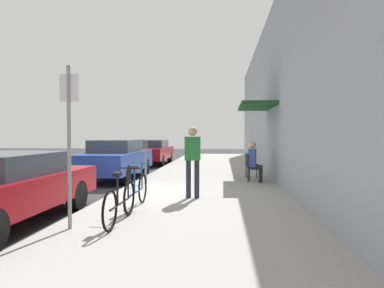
% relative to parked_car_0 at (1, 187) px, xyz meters
% --- Properties ---
extents(ground_plane, '(60.00, 60.00, 0.00)m').
position_rel_parked_car_0_xyz_m(ground_plane, '(1.10, 2.80, -0.69)').
color(ground_plane, '#2D2D30').
extents(sidewalk_slab, '(4.50, 32.00, 0.12)m').
position_rel_parked_car_0_xyz_m(sidewalk_slab, '(3.35, 4.80, -0.63)').
color(sidewalk_slab, '#9E9B93').
rests_on(sidewalk_slab, ground_plane).
extents(building_facade, '(1.40, 32.00, 6.09)m').
position_rel_parked_car_0_xyz_m(building_facade, '(5.75, 4.81, 2.36)').
color(building_facade, '#999EA8').
rests_on(building_facade, ground_plane).
extents(parked_car_0, '(1.80, 4.40, 1.29)m').
position_rel_parked_car_0_xyz_m(parked_car_0, '(0.00, 0.00, 0.00)').
color(parked_car_0, maroon).
rests_on(parked_car_0, ground_plane).
extents(parked_car_1, '(1.80, 4.40, 1.43)m').
position_rel_parked_car_0_xyz_m(parked_car_1, '(-0.00, 6.31, 0.06)').
color(parked_car_1, navy).
rests_on(parked_car_1, ground_plane).
extents(parked_car_2, '(1.80, 4.40, 1.34)m').
position_rel_parked_car_0_xyz_m(parked_car_2, '(0.00, 12.53, 0.02)').
color(parked_car_2, maroon).
rests_on(parked_car_2, ground_plane).
extents(parking_meter, '(0.12, 0.10, 1.32)m').
position_rel_parked_car_0_xyz_m(parking_meter, '(1.55, 4.53, 0.20)').
color(parking_meter, slate).
rests_on(parking_meter, sidewalk_slab).
extents(street_sign, '(0.32, 0.06, 2.60)m').
position_rel_parked_car_0_xyz_m(street_sign, '(1.50, -0.47, 0.95)').
color(street_sign, gray).
rests_on(street_sign, sidewalk_slab).
extents(bicycle_0, '(0.46, 1.71, 0.90)m').
position_rel_parked_car_0_xyz_m(bicycle_0, '(2.20, -0.05, -0.21)').
color(bicycle_0, black).
rests_on(bicycle_0, sidewalk_slab).
extents(bicycle_1, '(0.46, 1.71, 0.90)m').
position_rel_parked_car_0_xyz_m(bicycle_1, '(2.17, 1.11, -0.21)').
color(bicycle_1, black).
rests_on(bicycle_1, sidewalk_slab).
extents(cafe_chair_0, '(0.52, 0.52, 0.87)m').
position_rel_parked_car_0_xyz_m(cafe_chair_0, '(4.87, 5.19, -0.06)').
color(cafe_chair_0, black).
rests_on(cafe_chair_0, sidewalk_slab).
extents(seated_patron_0, '(0.48, 0.42, 1.29)m').
position_rel_parked_car_0_xyz_m(seated_patron_0, '(4.93, 5.17, 0.13)').
color(seated_patron_0, '#232838').
rests_on(seated_patron_0, sidewalk_slab).
extents(cafe_chair_1, '(0.48, 0.48, 0.87)m').
position_rel_parked_car_0_xyz_m(cafe_chair_1, '(4.87, 6.04, -0.06)').
color(cafe_chair_1, black).
rests_on(cafe_chair_1, sidewalk_slab).
extents(pedestrian_standing, '(0.36, 0.22, 1.70)m').
position_rel_parked_car_0_xyz_m(pedestrian_standing, '(3.22, 2.28, 0.43)').
color(pedestrian_standing, '#232838').
rests_on(pedestrian_standing, sidewalk_slab).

